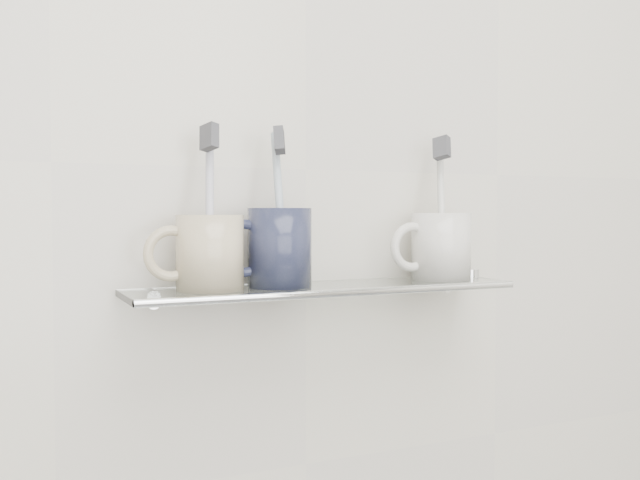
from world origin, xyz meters
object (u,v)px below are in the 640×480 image
mug_left (210,253)px  mug_center (280,248)px  mug_right (441,246)px  shelf_glass (326,288)px

mug_left → mug_center: bearing=-23.0°
mug_right → shelf_glass: bearing=172.8°
mug_center → mug_right: mug_center is taller
mug_center → mug_right: bearing=-21.6°
shelf_glass → mug_left: (-0.15, 0.00, 0.05)m
mug_left → mug_center: (0.09, 0.00, 0.00)m
mug_left → mug_right: mug_right is taller
shelf_glass → mug_left: size_ratio=5.60×
mug_left → mug_right: size_ratio=0.97×
mug_left → mug_center: 0.09m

